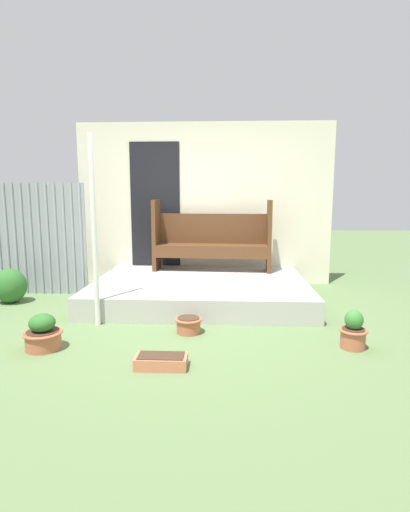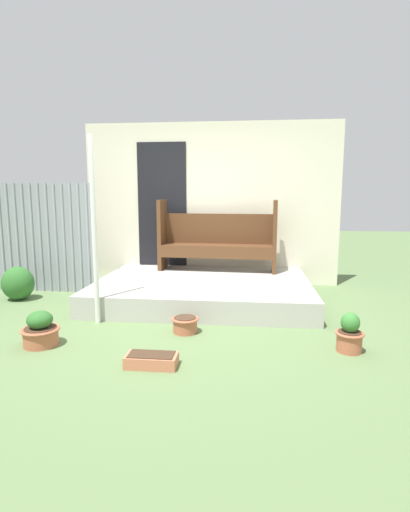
% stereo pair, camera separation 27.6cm
% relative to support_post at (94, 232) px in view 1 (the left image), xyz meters
% --- Properties ---
extents(ground_plane, '(24.00, 24.00, 0.00)m').
position_rel_support_post_xyz_m(ground_plane, '(0.91, 0.05, -1.05)').
color(ground_plane, '#5B7547').
extents(porch_slab, '(2.91, 2.17, 0.28)m').
position_rel_support_post_xyz_m(porch_slab, '(1.10, 1.14, -0.91)').
color(porch_slab, '#B2AFA8').
rests_on(porch_slab, ground_plane).
extents(house_wall, '(4.11, 0.08, 2.60)m').
position_rel_support_post_xyz_m(house_wall, '(1.06, 2.25, 0.25)').
color(house_wall, beige).
rests_on(house_wall, ground_plane).
extents(fence_corrugated, '(2.34, 0.05, 1.63)m').
position_rel_support_post_xyz_m(fence_corrugated, '(-1.76, 1.39, -0.24)').
color(fence_corrugated, gray).
rests_on(fence_corrugated, ground_plane).
extents(support_post, '(0.06, 0.06, 2.11)m').
position_rel_support_post_xyz_m(support_post, '(0.00, 0.00, 0.00)').
color(support_post, white).
rests_on(support_post, ground_plane).
extents(bench, '(1.83, 0.49, 1.10)m').
position_rel_support_post_xyz_m(bench, '(1.24, 1.88, -0.25)').
color(bench, '#54331C').
rests_on(bench, porch_slab).
extents(flower_pot_left, '(0.37, 0.37, 0.35)m').
position_rel_support_post_xyz_m(flower_pot_left, '(-0.30, -0.73, -0.90)').
color(flower_pot_left, '#B26042').
rests_on(flower_pot_left, ground_plane).
extents(flower_pot_middle, '(0.29, 0.29, 0.17)m').
position_rel_support_post_xyz_m(flower_pot_middle, '(1.05, -0.21, -0.96)').
color(flower_pot_middle, '#B26042').
rests_on(flower_pot_middle, ground_plane).
extents(flower_pot_right, '(0.27, 0.27, 0.38)m').
position_rel_support_post_xyz_m(flower_pot_right, '(2.67, -0.56, -0.89)').
color(flower_pot_right, '#B26042').
rests_on(flower_pot_right, ground_plane).
extents(planter_box_rect, '(0.45, 0.22, 0.11)m').
position_rel_support_post_xyz_m(planter_box_rect, '(0.89, -1.08, -1.00)').
color(planter_box_rect, '#C67251').
rests_on(planter_box_rect, ground_plane).
extents(shrub_by_fence, '(0.45, 0.40, 0.47)m').
position_rel_support_post_xyz_m(shrub_by_fence, '(-1.48, 0.86, -0.82)').
color(shrub_by_fence, '#2D6628').
rests_on(shrub_by_fence, ground_plane).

